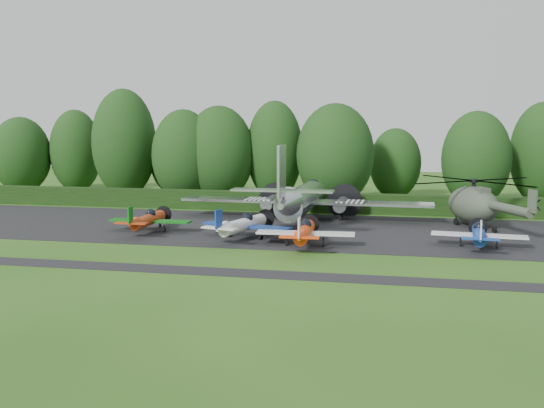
% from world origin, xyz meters
% --- Properties ---
extents(ground, '(160.00, 160.00, 0.00)m').
position_xyz_m(ground, '(0.00, 0.00, 0.00)').
color(ground, '#244E16').
rests_on(ground, ground).
extents(apron, '(70.00, 18.00, 0.01)m').
position_xyz_m(apron, '(0.00, 10.00, 0.00)').
color(apron, black).
rests_on(apron, ground).
extents(taxiway_verge, '(70.00, 2.00, 0.00)m').
position_xyz_m(taxiway_verge, '(0.00, -6.00, 0.00)').
color(taxiway_verge, black).
rests_on(taxiway_verge, ground).
extents(hedgerow, '(90.00, 1.60, 2.00)m').
position_xyz_m(hedgerow, '(0.00, 21.00, 0.00)').
color(hedgerow, black).
rests_on(hedgerow, ground).
extents(transport_plane, '(23.90, 18.33, 7.66)m').
position_xyz_m(transport_plane, '(0.88, 14.27, 2.14)').
color(transport_plane, silver).
rests_on(transport_plane, ground).
extents(light_plane_red, '(6.96, 7.31, 2.67)m').
position_xyz_m(light_plane_red, '(-10.74, 5.96, 1.11)').
color(light_plane_red, '#B63610').
rests_on(light_plane_red, ground).
extents(light_plane_white, '(7.44, 7.83, 2.86)m').
position_xyz_m(light_plane_white, '(-2.23, 4.71, 1.19)').
color(light_plane_white, white).
rests_on(light_plane_white, ground).
extents(light_plane_orange, '(7.26, 7.63, 2.79)m').
position_xyz_m(light_plane_orange, '(2.94, 2.56, 1.16)').
color(light_plane_orange, '#F0410E').
rests_on(light_plane_orange, ground).
extents(light_plane_blue, '(6.74, 7.08, 2.59)m').
position_xyz_m(light_plane_blue, '(15.40, 4.69, 1.08)').
color(light_plane_blue, '#193B97').
rests_on(light_plane_blue, ground).
extents(helicopter, '(13.05, 15.29, 4.20)m').
position_xyz_m(helicopter, '(16.11, 14.74, 2.26)').
color(helicopter, '#3D4938').
rests_on(helicopter, ground).
extents(tree_0, '(7.44, 7.44, 10.51)m').
position_xyz_m(tree_0, '(17.94, 28.93, 5.24)').
color(tree_0, black).
rests_on(tree_0, ground).
extents(tree_1, '(8.22, 8.22, 11.24)m').
position_xyz_m(tree_1, '(-11.14, 28.12, 5.61)').
color(tree_1, black).
rests_on(tree_1, ground).
extents(tree_2, '(7.90, 7.90, 13.43)m').
position_xyz_m(tree_2, '(-23.77, 29.45, 6.70)').
color(tree_2, black).
rests_on(tree_2, ground).
extents(tree_3, '(6.70, 6.70, 11.84)m').
position_xyz_m(tree_3, '(-4.86, 30.11, 5.91)').
color(tree_3, black).
rests_on(tree_3, ground).
extents(tree_4, '(7.65, 7.65, 10.06)m').
position_xyz_m(tree_4, '(-39.48, 31.41, 5.02)').
color(tree_4, black).
rests_on(tree_4, ground).
extents(tree_7, '(6.76, 6.76, 11.04)m').
position_xyz_m(tree_7, '(-32.84, 33.77, 5.51)').
color(tree_7, black).
rests_on(tree_7, ground).
extents(tree_8, '(6.76, 6.76, 8.53)m').
position_xyz_m(tree_8, '(-18.16, 32.73, 4.25)').
color(tree_8, black).
rests_on(tree_8, ground).
extents(tree_9, '(8.68, 8.68, 11.38)m').
position_xyz_m(tree_9, '(2.63, 27.13, 5.68)').
color(tree_9, black).
rests_on(tree_9, ground).
extents(tree_10, '(7.03, 7.03, 11.58)m').
position_xyz_m(tree_10, '(25.53, 32.87, 5.78)').
color(tree_10, black).
rests_on(tree_10, ground).
extents(tree_11, '(6.24, 6.24, 8.60)m').
position_xyz_m(tree_11, '(9.24, 34.75, 4.29)').
color(tree_11, black).
rests_on(tree_11, ground).
extents(tree_12, '(7.53, 7.53, 10.81)m').
position_xyz_m(tree_12, '(-15.16, 27.06, 5.39)').
color(tree_12, black).
rests_on(tree_12, ground).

